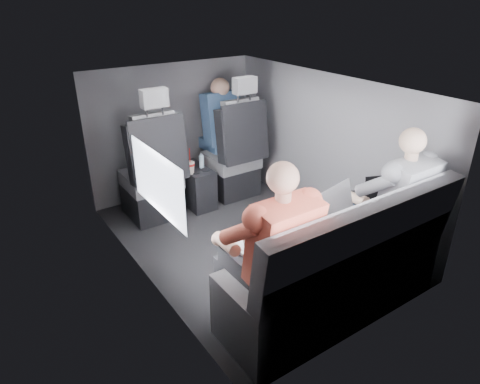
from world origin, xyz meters
TOP-DOWN VIEW (x-y plane):
  - floor at (0.00, 0.00)m, footprint 2.60×2.60m
  - ceiling at (0.00, 0.00)m, footprint 2.60×2.60m
  - panel_left at (-0.90, 0.00)m, footprint 0.02×2.60m
  - panel_right at (0.90, 0.00)m, footprint 0.02×2.60m
  - panel_front at (0.00, 1.30)m, footprint 1.80×0.02m
  - panel_back at (0.00, -1.30)m, footprint 1.80×0.02m
  - side_window at (-0.88, -0.30)m, footprint 0.02×0.75m
  - seatbelt at (0.45, 0.67)m, footprint 0.35×0.11m
  - front_seat_left at (-0.45, 0.84)m, footprint 0.52×0.58m
  - front_seat_right at (0.45, 0.84)m, footprint 0.52×0.58m
  - center_console at (0.00, 0.88)m, footprint 0.24×0.48m
  - rear_bench at (0.00, -1.06)m, footprint 1.60×0.57m
  - soda_cup at (-0.10, 0.77)m, footprint 0.08×0.08m
  - water_bottle at (0.06, 0.84)m, footprint 0.05×0.05m
  - laptop_white at (-0.50, -0.80)m, footprint 0.35×0.35m
  - laptop_silver at (0.04, -0.83)m, footprint 0.45×0.44m
  - laptop_black at (0.59, -0.82)m, footprint 0.36×0.38m
  - passenger_rear_left at (-0.51, -0.97)m, footprint 0.49×0.61m
  - passenger_rear_right at (0.56, -0.97)m, footprint 0.49×0.61m
  - passenger_front_right at (0.45, 1.10)m, footprint 0.38×0.38m

SIDE VIEW (x-z plane):
  - floor at x=0.00m, z-range 0.00..0.00m
  - center_console at x=0.00m, z-range 0.00..0.41m
  - rear_bench at x=0.00m, z-range -0.15..0.77m
  - front_seat_left at x=-0.45m, z-range -0.23..1.03m
  - front_seat_right at x=0.45m, z-range -0.23..1.03m
  - soda_cup at x=-0.10m, z-range 0.34..0.59m
  - water_bottle at x=0.06m, z-range 0.39..0.54m
  - passenger_rear_right at x=0.56m, z-range 0.02..1.22m
  - passenger_rear_left at x=-0.51m, z-range 0.02..1.23m
  - laptop_black at x=0.59m, z-range 0.52..0.74m
  - laptop_white at x=-0.50m, z-range 0.52..0.75m
  - laptop_silver at x=0.04m, z-range 0.50..0.78m
  - panel_left at x=-0.90m, z-range 0.00..1.35m
  - panel_right at x=0.90m, z-range 0.00..1.35m
  - panel_front at x=0.00m, z-range 0.00..1.35m
  - panel_back at x=0.00m, z-range 0.00..1.35m
  - passenger_front_right at x=0.45m, z-range 0.37..1.12m
  - seatbelt at x=0.45m, z-range 0.50..1.10m
  - side_window at x=-0.88m, z-range 0.69..1.11m
  - ceiling at x=0.00m, z-range 1.35..1.35m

